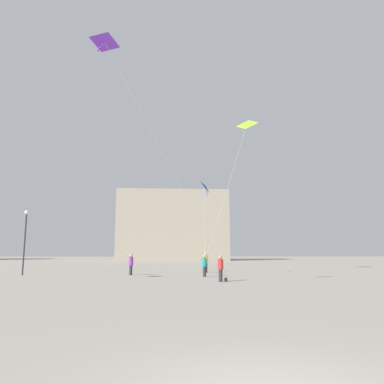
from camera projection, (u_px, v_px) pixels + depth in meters
The scene contains 10 objects.
person_in_red at pixel (220, 267), 23.95m from camera, with size 0.36×0.36×1.67m.
person_in_purple at pixel (131, 263), 30.68m from camera, with size 0.38×0.38×1.73m.
person_in_teal at pixel (204, 265), 28.73m from camera, with size 0.36×0.36×1.67m.
person_in_yellow at pixel (206, 261), 34.27m from camera, with size 0.40×0.40×1.85m.
kite_violet_delta at pixel (109, 51), 18.52m from camera, with size 7.24×7.68×11.09m.
kite_cobalt_diamond at pixel (205, 187), 29.70m from camera, with size 1.13×1.39×6.30m.
kite_lime_delta at pixel (246, 126), 35.65m from camera, with size 4.84×1.65×13.13m.
building_centre_hall at pixel (173, 226), 84.84m from camera, with size 24.68×10.97×15.48m.
lamppost_east at pixel (25, 232), 30.92m from camera, with size 0.36×0.36×5.34m.
handbag_beside_flyer at pixel (226, 280), 23.94m from camera, with size 0.32×0.14×0.24m, color black.
Camera 1 is at (-1.37, -5.17, 1.90)m, focal length 34.80 mm.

